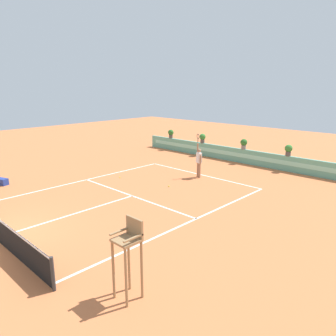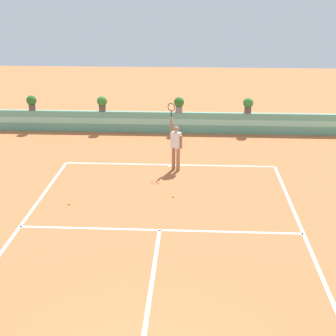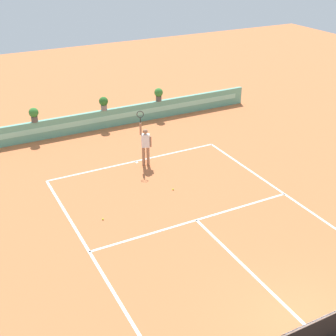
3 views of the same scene
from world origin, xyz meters
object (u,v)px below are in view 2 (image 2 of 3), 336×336
at_px(potted_plant_left, 102,103).
at_px(potted_plant_centre, 179,104).
at_px(tennis_player, 176,144).
at_px(potted_plant_far_left, 32,102).
at_px(potted_plant_right, 248,104).
at_px(tennis_ball_mid_court, 69,204).
at_px(tennis_ball_near_baseline, 173,196).

height_order(potted_plant_left, potted_plant_centre, same).
bearing_deg(potted_plant_centre, tennis_player, -89.45).
bearing_deg(potted_plant_left, potted_plant_far_left, 180.00).
bearing_deg(potted_plant_left, potted_plant_centre, 0.00).
relative_size(potted_plant_far_left, potted_plant_right, 1.00).
relative_size(tennis_ball_mid_court, potted_plant_right, 0.09).
bearing_deg(tennis_ball_near_baseline, tennis_player, 90.31).
relative_size(potted_plant_left, potted_plant_far_left, 1.00).
bearing_deg(tennis_ball_mid_court, potted_plant_centre, 68.81).
relative_size(tennis_player, potted_plant_centre, 3.57).
relative_size(tennis_ball_near_baseline, potted_plant_left, 0.09).
xyz_separation_m(potted_plant_far_left, potted_plant_right, (10.24, 0.00, 0.00)).
xyz_separation_m(tennis_ball_near_baseline, potted_plant_left, (-3.70, 7.63, 1.38)).
relative_size(tennis_ball_mid_court, potted_plant_far_left, 0.09).
distance_m(potted_plant_left, potted_plant_far_left, 3.38).
bearing_deg(potted_plant_right, potted_plant_far_left, 180.00).
xyz_separation_m(potted_plant_left, potted_plant_centre, (3.64, 0.00, 0.00)).
bearing_deg(potted_plant_right, tennis_ball_near_baseline, -112.47).
bearing_deg(potted_plant_left, tennis_ball_near_baseline, -64.13).
distance_m(tennis_player, potted_plant_far_left, 8.70).
bearing_deg(potted_plant_left, tennis_ball_mid_court, -87.37).
distance_m(tennis_ball_mid_court, potted_plant_far_left, 9.30).
distance_m(tennis_player, tennis_ball_near_baseline, 2.77).
xyz_separation_m(tennis_player, potted_plant_centre, (-0.05, 5.05, 0.36)).
height_order(potted_plant_far_left, potted_plant_centre, same).
bearing_deg(potted_plant_right, tennis_ball_mid_court, -127.64).
height_order(potted_plant_left, potted_plant_far_left, same).
distance_m(tennis_ball_mid_court, potted_plant_right, 10.69).
relative_size(tennis_ball_mid_court, potted_plant_centre, 0.09).
relative_size(tennis_player, tennis_ball_mid_court, 38.01).
height_order(tennis_ball_mid_court, potted_plant_right, potted_plant_right).
height_order(potted_plant_far_left, potted_plant_right, same).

